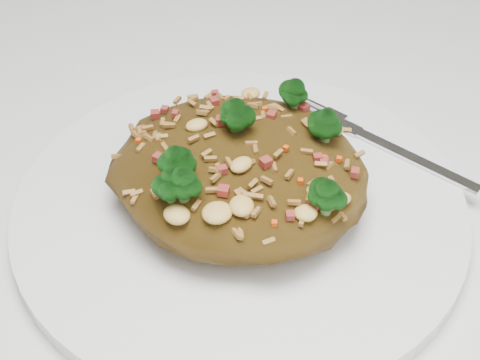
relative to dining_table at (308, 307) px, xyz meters
name	(u,v)px	position (x,y,z in m)	size (l,w,h in m)	color
dining_table	(308,307)	(0.00, 0.00, 0.00)	(1.20, 0.80, 0.75)	silver
plate	(240,204)	(-0.05, -0.01, 0.10)	(0.30, 0.30, 0.01)	white
fried_rice	(240,162)	(-0.05, -0.01, 0.14)	(0.17, 0.15, 0.07)	brown
fork	(385,145)	(0.03, 0.08, 0.11)	(0.16, 0.07, 0.00)	silver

